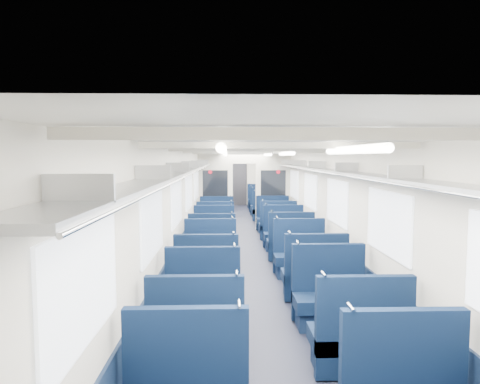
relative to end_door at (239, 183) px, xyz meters
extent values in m
cube|color=black|center=(0.00, -8.94, -1.00)|extent=(2.80, 18.00, 0.01)
cube|color=silver|center=(0.00, -8.94, 1.35)|extent=(2.80, 18.00, 0.01)
cube|color=beige|center=(-1.40, -8.94, 0.18)|extent=(0.02, 18.00, 2.35)
cube|color=black|center=(-1.39, -8.94, -0.65)|extent=(0.03, 17.90, 0.70)
cube|color=beige|center=(1.40, -8.94, 0.18)|extent=(0.02, 18.00, 2.35)
cube|color=black|center=(1.39, -8.94, -0.65)|extent=(0.03, 17.90, 0.70)
cube|color=beige|center=(0.00, 0.06, 0.18)|extent=(2.80, 0.02, 2.35)
cube|color=#B2B5BA|center=(-1.22, -8.94, 0.97)|extent=(0.34, 17.40, 0.04)
cylinder|color=silver|center=(-1.04, -8.94, 0.95)|extent=(0.02, 17.40, 0.02)
cube|color=#B2B5BA|center=(-1.22, -16.94, 1.05)|extent=(0.34, 0.03, 0.14)
cube|color=#B2B5BA|center=(-1.22, -14.94, 1.05)|extent=(0.34, 0.03, 0.14)
cube|color=#B2B5BA|center=(-1.22, -12.94, 1.05)|extent=(0.34, 0.03, 0.14)
cube|color=#B2B5BA|center=(-1.22, -10.94, 1.05)|extent=(0.34, 0.03, 0.14)
cube|color=#B2B5BA|center=(-1.22, -8.94, 1.05)|extent=(0.34, 0.03, 0.14)
cube|color=#B2B5BA|center=(-1.22, -6.94, 1.05)|extent=(0.34, 0.03, 0.14)
cube|color=#B2B5BA|center=(-1.22, -4.94, 1.05)|extent=(0.34, 0.03, 0.14)
cube|color=#B2B5BA|center=(-1.22, -2.94, 1.05)|extent=(0.34, 0.03, 0.14)
cube|color=#B2B5BA|center=(-1.22, -0.94, 1.05)|extent=(0.34, 0.03, 0.14)
cube|color=#B2B5BA|center=(1.22, -8.94, 0.97)|extent=(0.34, 17.40, 0.04)
cylinder|color=silver|center=(1.04, -8.94, 0.95)|extent=(0.02, 17.40, 0.02)
cube|color=#B2B5BA|center=(1.22, -14.94, 1.05)|extent=(0.34, 0.03, 0.14)
cube|color=#B2B5BA|center=(1.22, -12.94, 1.05)|extent=(0.34, 0.03, 0.14)
cube|color=#B2B5BA|center=(1.22, -10.94, 1.05)|extent=(0.34, 0.03, 0.14)
cube|color=#B2B5BA|center=(1.22, -8.94, 1.05)|extent=(0.34, 0.03, 0.14)
cube|color=#B2B5BA|center=(1.22, -6.94, 1.05)|extent=(0.34, 0.03, 0.14)
cube|color=#B2B5BA|center=(1.22, -4.94, 1.05)|extent=(0.34, 0.03, 0.14)
cube|color=#B2B5BA|center=(1.22, -2.94, 1.05)|extent=(0.34, 0.03, 0.14)
cube|color=#B2B5BA|center=(1.22, -0.94, 1.05)|extent=(0.34, 0.03, 0.14)
cube|color=white|center=(-1.38, -16.44, 0.42)|extent=(0.02, 1.30, 0.75)
cube|color=white|center=(-1.38, -14.14, 0.42)|extent=(0.02, 1.30, 0.75)
cube|color=white|center=(-1.38, -11.84, 0.42)|extent=(0.02, 1.30, 0.75)
cube|color=white|center=(-1.38, -9.54, 0.42)|extent=(0.02, 1.30, 0.75)
cube|color=white|center=(-1.38, -7.24, 0.42)|extent=(0.02, 1.30, 0.75)
cube|color=white|center=(-1.38, -4.44, 0.42)|extent=(0.02, 1.30, 0.75)
cube|color=white|center=(-1.38, -2.14, 0.42)|extent=(0.02, 1.30, 0.75)
cube|color=white|center=(1.38, -14.14, 0.42)|extent=(0.02, 1.30, 0.75)
cube|color=white|center=(1.38, -11.84, 0.42)|extent=(0.02, 1.30, 0.75)
cube|color=white|center=(1.38, -9.54, 0.42)|extent=(0.02, 1.30, 0.75)
cube|color=white|center=(1.38, -7.24, 0.42)|extent=(0.02, 1.30, 0.75)
cube|color=white|center=(1.38, -4.44, 0.42)|extent=(0.02, 1.30, 0.75)
cube|color=white|center=(1.38, -2.14, 0.42)|extent=(0.02, 1.30, 0.75)
cube|color=beige|center=(0.00, -16.94, 1.31)|extent=(2.70, 0.06, 0.06)
cube|color=beige|center=(0.00, -14.94, 1.31)|extent=(2.70, 0.06, 0.06)
cube|color=beige|center=(0.00, -12.94, 1.31)|extent=(2.70, 0.06, 0.06)
cube|color=beige|center=(0.00, -10.94, 1.31)|extent=(2.70, 0.06, 0.06)
cube|color=beige|center=(0.00, -8.94, 1.31)|extent=(2.70, 0.06, 0.06)
cube|color=beige|center=(0.00, -6.94, 1.31)|extent=(2.70, 0.06, 0.06)
cube|color=beige|center=(0.00, -4.94, 1.31)|extent=(2.70, 0.06, 0.06)
cube|color=beige|center=(0.00, -2.94, 1.31)|extent=(2.70, 0.06, 0.06)
cube|color=beige|center=(0.00, -0.94, 1.31)|extent=(2.70, 0.06, 0.06)
cylinder|color=white|center=(-0.55, -15.44, 1.26)|extent=(0.07, 1.60, 0.07)
cylinder|color=white|center=(-0.55, -11.44, 1.26)|extent=(0.07, 1.60, 0.07)
cylinder|color=white|center=(-0.55, -7.94, 1.26)|extent=(0.07, 1.60, 0.07)
cylinder|color=white|center=(-0.55, -3.44, 1.26)|extent=(0.07, 1.60, 0.07)
cylinder|color=white|center=(0.55, -15.44, 1.26)|extent=(0.07, 1.60, 0.07)
cylinder|color=white|center=(0.55, -11.44, 1.26)|extent=(0.07, 1.60, 0.07)
cylinder|color=white|center=(0.55, -7.94, 1.26)|extent=(0.07, 1.60, 0.07)
cylinder|color=white|center=(0.55, -3.44, 1.26)|extent=(0.07, 1.60, 0.07)
cube|color=black|center=(0.00, 0.00, 0.00)|extent=(0.75, 0.06, 2.00)
cube|color=beige|center=(-0.88, -6.35, 0.18)|extent=(1.05, 0.08, 2.35)
cube|color=black|center=(-0.87, -6.40, 0.40)|extent=(0.76, 0.02, 0.80)
cylinder|color=red|center=(-1.02, -6.40, 0.75)|extent=(0.12, 0.01, 0.12)
cube|color=beige|center=(0.88, -6.35, 0.18)|extent=(1.05, 0.08, 2.35)
cube|color=black|center=(0.87, -6.40, 0.40)|extent=(0.76, 0.02, 0.80)
cylinder|color=red|center=(1.02, -6.40, 0.75)|extent=(0.12, 0.01, 0.12)
cube|color=beige|center=(0.00, -6.35, 1.17)|extent=(0.70, 0.08, 0.35)
cube|color=#0B1C39|center=(-0.83, -15.83, -0.46)|extent=(0.97, 0.09, 1.03)
cylinder|color=silver|center=(-0.42, -15.83, 0.07)|extent=(0.02, 0.15, 0.02)
cube|color=#0B1C39|center=(0.83, -15.92, -0.46)|extent=(0.97, 0.09, 1.03)
cylinder|color=silver|center=(0.42, -15.92, 0.07)|extent=(0.02, 0.15, 0.02)
cube|color=#0B1C39|center=(-0.83, -14.77, -0.67)|extent=(0.97, 0.51, 0.17)
cube|color=black|center=(-0.83, -14.77, -0.88)|extent=(0.89, 0.41, 0.25)
cube|color=#0B1C39|center=(-0.83, -14.98, -0.46)|extent=(0.97, 0.09, 1.03)
cylinder|color=silver|center=(-0.42, -14.98, 0.07)|extent=(0.02, 0.15, 0.02)
cube|color=#0B1C39|center=(0.83, -14.82, -0.67)|extent=(0.97, 0.51, 0.17)
cube|color=black|center=(0.83, -14.82, -0.88)|extent=(0.89, 0.41, 0.25)
cube|color=#0B1C39|center=(0.83, -15.03, -0.46)|extent=(0.97, 0.09, 1.03)
cylinder|color=silver|center=(0.42, -15.03, 0.07)|extent=(0.02, 0.15, 0.02)
cube|color=#0B1C39|center=(-0.83, -13.88, -0.67)|extent=(0.97, 0.51, 0.17)
cube|color=black|center=(-0.83, -13.88, -0.88)|extent=(0.89, 0.41, 0.25)
cube|color=#0B1C39|center=(-0.83, -13.67, -0.46)|extent=(0.97, 0.09, 1.03)
cylinder|color=silver|center=(-0.42, -13.67, 0.07)|extent=(0.02, 0.15, 0.02)
cube|color=#0B1C39|center=(0.83, -13.74, -0.67)|extent=(0.97, 0.51, 0.17)
cube|color=black|center=(0.83, -13.74, -0.88)|extent=(0.89, 0.41, 0.25)
cube|color=#0B1C39|center=(0.83, -13.53, -0.46)|extent=(0.97, 0.09, 1.03)
cylinder|color=silver|center=(0.42, -13.53, 0.07)|extent=(0.02, 0.15, 0.02)
cube|color=#0B1C39|center=(-0.83, -12.59, -0.67)|extent=(0.97, 0.51, 0.17)
cube|color=black|center=(-0.83, -12.59, -0.88)|extent=(0.89, 0.41, 0.25)
cube|color=#0B1C39|center=(-0.83, -12.80, -0.46)|extent=(0.97, 0.09, 1.03)
cylinder|color=silver|center=(-0.42, -12.80, 0.07)|extent=(0.02, 0.15, 0.02)
cube|color=#0B1C39|center=(0.83, -12.60, -0.67)|extent=(0.97, 0.51, 0.17)
cube|color=black|center=(0.83, -12.60, -0.88)|extent=(0.89, 0.41, 0.25)
cube|color=#0B1C39|center=(0.83, -12.80, -0.46)|extent=(0.97, 0.09, 1.03)
cylinder|color=silver|center=(0.42, -12.80, 0.07)|extent=(0.02, 0.15, 0.02)
cube|color=#0B1C39|center=(-0.83, -11.43, -0.67)|extent=(0.97, 0.51, 0.17)
cube|color=black|center=(-0.83, -11.43, -0.88)|extent=(0.89, 0.41, 0.25)
cube|color=#0B1C39|center=(-0.83, -11.22, -0.46)|extent=(0.97, 0.09, 1.03)
cylinder|color=silver|center=(-0.42, -11.22, 0.07)|extent=(0.02, 0.15, 0.02)
cube|color=#0B1C39|center=(0.83, -11.45, -0.67)|extent=(0.97, 0.51, 0.17)
cube|color=black|center=(0.83, -11.45, -0.88)|extent=(0.89, 0.41, 0.25)
cube|color=#0B1C39|center=(0.83, -11.24, -0.46)|extent=(0.97, 0.09, 1.03)
cylinder|color=silver|center=(0.42, -11.24, 0.07)|extent=(0.02, 0.15, 0.02)
cube|color=#0B1C39|center=(-0.83, -10.30, -0.67)|extent=(0.97, 0.51, 0.17)
cube|color=black|center=(-0.83, -10.30, -0.88)|extent=(0.89, 0.41, 0.25)
cube|color=#0B1C39|center=(-0.83, -10.51, -0.46)|extent=(0.97, 0.09, 1.03)
cylinder|color=silver|center=(-0.42, -10.51, 0.07)|extent=(0.02, 0.15, 0.02)
cube|color=#0B1C39|center=(0.83, -10.13, -0.67)|extent=(0.97, 0.51, 0.17)
cube|color=black|center=(0.83, -10.13, -0.88)|extent=(0.89, 0.41, 0.25)
cube|color=#0B1C39|center=(0.83, -10.34, -0.46)|extent=(0.97, 0.09, 1.03)
cylinder|color=silver|center=(0.42, -10.34, 0.07)|extent=(0.02, 0.15, 0.02)
cube|color=#0B1C39|center=(-0.83, -9.25, -0.67)|extent=(0.97, 0.51, 0.17)
cube|color=black|center=(-0.83, -9.25, -0.88)|extent=(0.89, 0.41, 0.25)
cube|color=#0B1C39|center=(-0.83, -9.04, -0.46)|extent=(0.97, 0.09, 1.03)
cylinder|color=silver|center=(-0.42, -9.04, 0.07)|extent=(0.02, 0.15, 0.02)
cube|color=#0B1C39|center=(0.83, -9.23, -0.67)|extent=(0.97, 0.51, 0.17)
cube|color=black|center=(0.83, -9.23, -0.88)|extent=(0.89, 0.41, 0.25)
cube|color=#0B1C39|center=(0.83, -9.03, -0.46)|extent=(0.97, 0.09, 1.03)
cylinder|color=silver|center=(0.42, -9.03, 0.07)|extent=(0.02, 0.15, 0.02)
cube|color=#0B1C39|center=(-0.83, -8.02, -0.67)|extent=(0.97, 0.51, 0.17)
cube|color=black|center=(-0.83, -8.02, -0.88)|extent=(0.89, 0.41, 0.25)
cube|color=#0B1C39|center=(-0.83, -8.23, -0.46)|extent=(0.97, 0.09, 1.03)
cylinder|color=silver|center=(-0.42, -8.23, 0.07)|extent=(0.02, 0.15, 0.02)
cube|color=#0B1C39|center=(0.83, -7.91, -0.67)|extent=(0.97, 0.51, 0.17)
cube|color=black|center=(0.83, -7.91, -0.88)|extent=(0.89, 0.41, 0.25)
cube|color=#0B1C39|center=(0.83, -8.11, -0.46)|extent=(0.97, 0.09, 1.03)
cylinder|color=silver|center=(0.42, -8.11, 0.07)|extent=(0.02, 0.15, 0.02)
cube|color=#0B1C39|center=(-0.83, -6.98, -0.67)|extent=(0.97, 0.51, 0.17)
cube|color=black|center=(-0.83, -6.98, -0.88)|extent=(0.89, 0.41, 0.25)
cube|color=#0B1C39|center=(-0.83, -6.77, -0.46)|extent=(0.97, 0.09, 1.03)
cylinder|color=silver|center=(-0.42, -6.77, 0.07)|extent=(0.02, 0.15, 0.02)
cube|color=#0B1C39|center=(0.83, -6.85, -0.67)|extent=(0.97, 0.51, 0.17)
cube|color=black|center=(0.83, -6.85, -0.88)|extent=(0.89, 0.41, 0.25)
cube|color=#0B1C39|center=(0.83, -6.64, -0.46)|extent=(0.97, 0.09, 1.03)
cylinder|color=silver|center=(0.42, -6.64, 0.07)|extent=(0.02, 0.15, 0.02)
cube|color=#0B1C39|center=(-0.83, -4.80, -0.67)|extent=(0.97, 0.51, 0.17)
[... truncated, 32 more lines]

